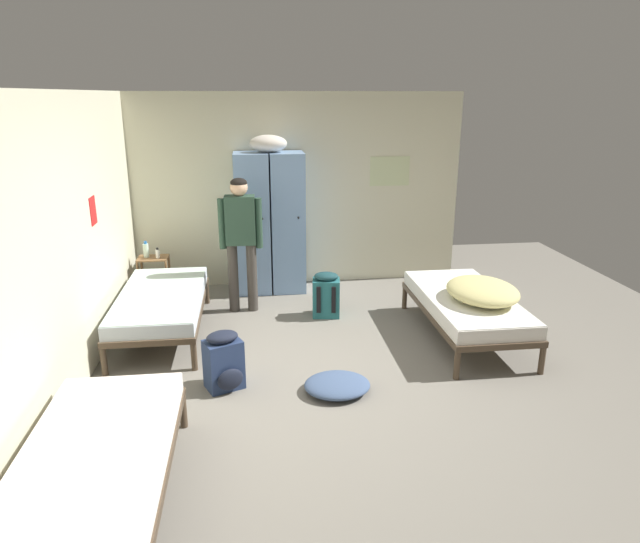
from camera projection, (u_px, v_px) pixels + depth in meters
name	position (u px, v px, depth m)	size (l,w,h in m)	color
ground_plane	(324.00, 375.00, 5.36)	(9.05, 9.05, 0.00)	slate
room_backdrop	(194.00, 217.00, 6.02)	(4.52, 5.71, 2.60)	beige
locker_bank	(270.00, 220.00, 7.43)	(0.90, 0.55, 2.07)	#7A9ECC
shelf_unit	(154.00, 274.00, 7.24)	(0.38, 0.30, 0.57)	brown
bed_left_rear	(161.00, 302.00, 6.17)	(0.90, 1.90, 0.49)	#473828
bed_left_front	(96.00, 461.00, 3.50)	(0.90, 1.90, 0.49)	#473828
bed_right	(466.00, 304.00, 6.10)	(0.90, 1.90, 0.49)	#473828
bedding_heap	(482.00, 291.00, 5.88)	(0.72, 0.89, 0.21)	#D1C67F
person_traveler	(241.00, 233.00, 6.68)	(0.52, 0.22, 1.64)	#3D3833
water_bottle	(146.00, 250.00, 7.16)	(0.07, 0.07, 0.21)	silver
lotion_bottle	(158.00, 253.00, 7.13)	(0.05, 0.05, 0.14)	white
backpack_navy	(224.00, 362.00, 5.05)	(0.39, 0.40, 0.55)	navy
backpack_teal	(326.00, 295.00, 6.73)	(0.35, 0.37, 0.55)	#23666B
clothes_pile_denim	(337.00, 385.00, 5.04)	(0.60, 0.52, 0.13)	#42567A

